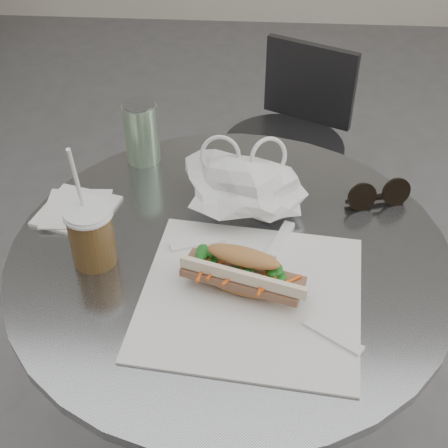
# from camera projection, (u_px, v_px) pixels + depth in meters

# --- Properties ---
(cafe_table) EXTENTS (0.76, 0.76, 0.74)m
(cafe_table) POSITION_uv_depth(u_px,v_px,m) (229.00, 353.00, 1.24)
(cafe_table) COLOR slate
(cafe_table) RESTS_ON ground
(chair_far) EXTENTS (0.39, 0.41, 0.69)m
(chair_far) POSITION_uv_depth(u_px,v_px,m) (286.00, 174.00, 1.98)
(chair_far) COLOR #2B2B2D
(chair_far) RESTS_ON ground
(sandwich_paper) EXTENTS (0.38, 0.36, 0.00)m
(sandwich_paper) POSITION_uv_depth(u_px,v_px,m) (251.00, 296.00, 0.98)
(sandwich_paper) COLOR white
(sandwich_paper) RESTS_ON cafe_table
(banh_mi) EXTENTS (0.25, 0.16, 0.08)m
(banh_mi) POSITION_uv_depth(u_px,v_px,m) (243.00, 272.00, 0.97)
(banh_mi) COLOR #AC7C41
(banh_mi) RESTS_ON sandwich_paper
(iced_coffee) EXTENTS (0.08, 0.08, 0.23)m
(iced_coffee) POSITION_uv_depth(u_px,v_px,m) (91.00, 234.00, 1.01)
(iced_coffee) COLOR brown
(iced_coffee) RESTS_ON cafe_table
(sunglasses) EXTENTS (0.12, 0.06, 0.06)m
(sunglasses) POSITION_uv_depth(u_px,v_px,m) (378.00, 196.00, 1.15)
(sunglasses) COLOR black
(sunglasses) RESTS_ON cafe_table
(plastic_bag) EXTENTS (0.24, 0.20, 0.10)m
(plastic_bag) POSITION_uv_depth(u_px,v_px,m) (243.00, 188.00, 1.12)
(plastic_bag) COLOR white
(plastic_bag) RESTS_ON cafe_table
(napkin_stack) EXTENTS (0.16, 0.16, 0.01)m
(napkin_stack) POSITION_uv_depth(u_px,v_px,m) (77.00, 210.00, 1.14)
(napkin_stack) COLOR white
(napkin_stack) RESTS_ON cafe_table
(drink_can) EXTENTS (0.07, 0.07, 0.13)m
(drink_can) POSITION_uv_depth(u_px,v_px,m) (141.00, 132.00, 1.24)
(drink_can) COLOR #518A51
(drink_can) RESTS_ON cafe_table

